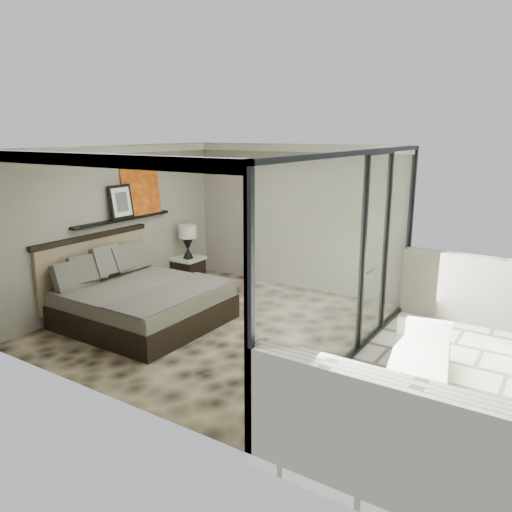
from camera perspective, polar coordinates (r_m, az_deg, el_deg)
The scene contains 13 objects.
floor at distance 8.14m, azimuth -4.28°, elevation -7.82°, with size 5.00×5.00×0.00m, color black.
ceiling at distance 7.56m, azimuth -4.67°, elevation 12.22°, with size 4.50×5.00×0.02m, color silver.
back_wall at distance 9.79m, azimuth 4.43°, elevation 4.43°, with size 4.50×0.02×2.80m, color gray.
left_wall at distance 9.24m, azimuth -15.60°, elevation 3.39°, with size 0.02×5.00×2.80m, color gray.
glass_wall at distance 6.64m, azimuth 11.16°, elevation -0.39°, with size 0.08×5.00×2.80m, color white.
terrace_slab at distance 6.79m, azimuth 22.72°, elevation -14.15°, with size 3.00×5.00×0.12m, color beige.
picture_ledge at distance 9.24m, azimuth -14.93°, elevation 4.07°, with size 0.12×2.20×0.05m, color black.
bed at distance 8.34m, azimuth -13.21°, elevation -4.90°, with size 2.31×2.24×1.28m.
nightstand at distance 10.39m, azimuth -7.77°, elevation -1.41°, with size 0.56×0.56×0.56m, color black.
table_lamp at distance 10.17m, azimuth -7.83°, elevation 2.14°, with size 0.37×0.37×0.68m.
abstract_canvas at distance 9.52m, azimuth -13.02°, elevation 7.34°, with size 0.04×0.90×0.90m, color #A73B0E.
framed_print at distance 9.13m, azimuth -15.18°, elevation 5.99°, with size 0.03×0.50×0.60m, color black.
lounger at distance 6.75m, azimuth 18.14°, elevation -11.69°, with size 0.97×1.53×0.56m.
Camera 1 is at (4.61, -5.99, 3.02)m, focal length 35.00 mm.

